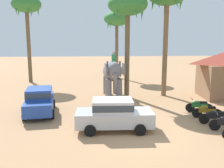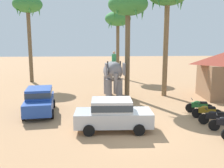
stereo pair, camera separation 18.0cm
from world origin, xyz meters
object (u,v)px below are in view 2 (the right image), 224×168
object	(u,v)px
motorcycle_fourth_in_row	(215,117)
car_parked_far_side	(39,100)
motorcycle_far_in_row	(207,111)
palm_tree_behind_elephant	(128,8)
car_sedan_foreground	(113,113)
motorcycle_end_of_row	(199,106)
palm_tree_near_hut	(28,7)
elephant_with_mahout	(113,73)
palm_tree_left_of_road	(118,21)

from	to	relation	value
motorcycle_fourth_in_row	car_parked_far_side	bearing A→B (deg)	164.10
motorcycle_far_in_row	palm_tree_behind_elephant	bearing A→B (deg)	123.98
motorcycle_fourth_in_row	palm_tree_behind_elephant	size ratio (longest dim) A/B	0.21
car_sedan_foreground	motorcycle_fourth_in_row	bearing A→B (deg)	4.18
motorcycle_far_in_row	motorcycle_end_of_row	size ratio (longest dim) A/B	1.00
motorcycle_far_in_row	palm_tree_near_hut	size ratio (longest dim) A/B	0.19
elephant_with_mahout	car_sedan_foreground	bearing A→B (deg)	-94.33
car_sedan_foreground	elephant_with_mahout	world-z (taller)	elephant_with_mahout
elephant_with_mahout	motorcycle_end_of_row	world-z (taller)	elephant_with_mahout
motorcycle_fourth_in_row	palm_tree_left_of_road	bearing A→B (deg)	102.01
car_parked_far_side	palm_tree_left_of_road	size ratio (longest dim) A/B	0.52
motorcycle_far_in_row	palm_tree_left_of_road	size ratio (longest dim) A/B	0.21
elephant_with_mahout	palm_tree_behind_elephant	distance (m)	5.48
motorcycle_far_in_row	palm_tree_left_of_road	distance (m)	18.79
elephant_with_mahout	palm_tree_behind_elephant	world-z (taller)	palm_tree_behind_elephant
elephant_with_mahout	motorcycle_fourth_in_row	size ratio (longest dim) A/B	2.20
palm_tree_left_of_road	motorcycle_fourth_in_row	bearing A→B (deg)	-77.99
car_parked_far_side	palm_tree_left_of_road	world-z (taller)	palm_tree_left_of_road
motorcycle_end_of_row	car_parked_far_side	bearing A→B (deg)	177.02
motorcycle_far_in_row	palm_tree_behind_elephant	xyz separation A→B (m)	(-4.17, 6.19, 6.87)
car_parked_far_side	motorcycle_fourth_in_row	world-z (taller)	car_parked_far_side
palm_tree_left_of_road	motorcycle_end_of_row	bearing A→B (deg)	-75.79
elephant_with_mahout	palm_tree_near_hut	xyz separation A→B (m)	(-8.80, 8.08, 6.28)
motorcycle_fourth_in_row	motorcycle_end_of_row	xyz separation A→B (m)	(0.13, 2.43, 0.00)
palm_tree_behind_elephant	palm_tree_near_hut	bearing A→B (deg)	139.89
elephant_with_mahout	palm_tree_behind_elephant	xyz separation A→B (m)	(1.17, -0.31, 5.35)
car_sedan_foreground	palm_tree_behind_elephant	size ratio (longest dim) A/B	0.49
car_sedan_foreground	motorcycle_end_of_row	xyz separation A→B (m)	(6.00, 2.86, -0.46)
car_sedan_foreground	palm_tree_near_hut	bearing A→B (deg)	116.83
motorcycle_far_in_row	car_parked_far_side	bearing A→B (deg)	170.29
car_parked_far_side	palm_tree_behind_elephant	xyz separation A→B (m)	(6.36, 4.38, 6.41)
car_sedan_foreground	elephant_with_mahout	distance (m)	8.20
car_sedan_foreground	palm_tree_left_of_road	bearing A→B (deg)	83.96
motorcycle_far_in_row	palm_tree_left_of_road	xyz separation A→B (m)	(-3.97, 17.12, 6.64)
car_parked_far_side	motorcycle_end_of_row	world-z (taller)	car_parked_far_side
palm_tree_behind_elephant	elephant_with_mahout	bearing A→B (deg)	164.94
motorcycle_fourth_in_row	palm_tree_behind_elephant	xyz separation A→B (m)	(-4.10, 7.36, 6.87)
palm_tree_left_of_road	motorcycle_far_in_row	bearing A→B (deg)	-76.96
palm_tree_near_hut	palm_tree_left_of_road	bearing A→B (deg)	14.02
car_sedan_foreground	car_parked_far_side	world-z (taller)	same
car_sedan_foreground	palm_tree_behind_elephant	distance (m)	10.25
motorcycle_end_of_row	palm_tree_near_hut	size ratio (longest dim) A/B	0.19
palm_tree_behind_elephant	palm_tree_near_hut	world-z (taller)	palm_tree_near_hut
motorcycle_fourth_in_row	motorcycle_far_in_row	size ratio (longest dim) A/B	1.00
elephant_with_mahout	palm_tree_behind_elephant	size ratio (longest dim) A/B	0.46
elephant_with_mahout	motorcycle_end_of_row	size ratio (longest dim) A/B	2.20
motorcycle_fourth_in_row	palm_tree_behind_elephant	distance (m)	10.87
palm_tree_near_hut	palm_tree_behind_elephant	bearing A→B (deg)	-40.11
car_parked_far_side	palm_tree_left_of_road	bearing A→B (deg)	66.81
car_sedan_foreground	palm_tree_near_hut	xyz separation A→B (m)	(-8.19, 16.19, 7.34)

